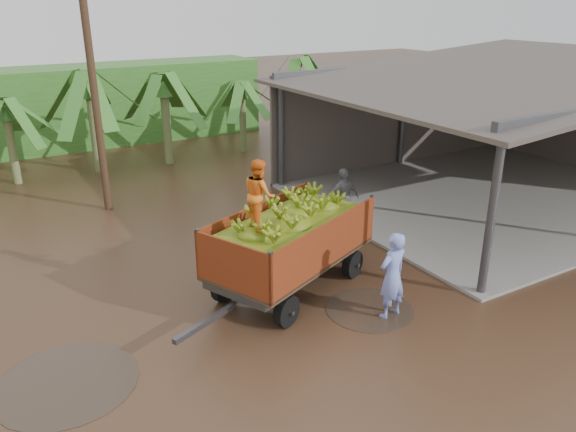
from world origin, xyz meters
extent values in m
plane|color=black|center=(0.00, 0.00, 0.00)|extent=(100.00, 100.00, 0.00)
cube|color=gray|center=(11.00, 1.00, 0.04)|extent=(12.00, 10.00, 0.08)
cube|color=#383330|center=(11.00, 1.00, 4.25)|extent=(12.78, 10.80, 1.01)
cube|color=#383330|center=(11.00, 5.90, 2.00)|extent=(12.00, 0.12, 4.00)
cube|color=#2D661E|center=(-2.00, 16.00, 1.80)|extent=(22.00, 3.00, 3.60)
cube|color=#47474C|center=(-1.05, -2.35, 0.51)|extent=(1.57, 0.76, 0.11)
imported|color=orange|center=(0.60, -1.58, 2.68)|extent=(0.65, 0.79, 1.49)
imported|color=#7687D8|center=(2.84, -3.34, 0.98)|extent=(0.77, 0.55, 1.96)
imported|color=slate|center=(4.84, 1.20, 0.95)|extent=(1.12, 0.49, 1.89)
cylinder|color=#47301E|center=(-0.80, 6.51, 4.06)|extent=(0.24, 0.24, 8.12)
camera|label=1|loc=(-4.49, -11.40, 6.49)|focal=35.00mm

